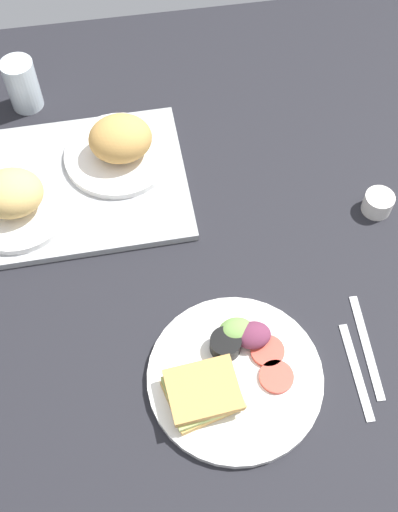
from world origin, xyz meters
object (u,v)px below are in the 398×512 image
Objects in this scene: bread_plate_near at (14,199)px; espresso_cup at (378,203)px; fork at (356,371)px; plate_with_salad at (231,374)px; bread_plate_far at (120,145)px; knife at (367,346)px; drinking_glass at (22,85)px; serving_tray at (71,185)px.

bread_plate_near reaches higher than espresso_cup.
fork is (54.11, -40.87, -5.01)cm from bread_plate_near.
plate_with_salad is 1.68× the size of fork.
bread_plate_far is 50.11cm from plate_with_salad.
bread_plate_near reaches higher than knife.
espresso_cup is at bearing -8.19° from bread_plate_near.
drinking_glass reaches higher than bread_plate_near.
espresso_cup reaches higher than serving_tray.
bread_plate_far is 59.51cm from knife.
knife is (23.66, 1.59, -1.45)cm from plate_with_salad.
plate_with_salad is (12.88, -48.28, -3.67)cm from bread_plate_far.
serving_tray is 12.07cm from bread_plate_near.
espresso_cup is (46.85, -19.53, -3.37)cm from bread_plate_far.
plate_with_salad is 20.85cm from fork.
plate_with_salad is at bearing -65.24° from drinking_glass.
plate_with_salad is 5.11× the size of espresso_cup.
fork is at bearing -56.51° from bread_plate_far.
bread_plate_near is 67.99cm from fork.
espresso_cup is at bearing -22.63° from bread_plate_far.
bread_plate_near reaches higher than plate_with_salad.
knife is at bearing -51.96° from bread_plate_far.
bread_plate_far reaches higher than knife.
espresso_cup is (65.22, -39.00, -3.65)cm from drinking_glass.
plate_with_salad reaches higher than serving_tray.
espresso_cup is 29.10cm from knife.
fork is (44.08, -45.91, -0.55)cm from serving_tray.
bread_plate_far is at bearing 157.37° from espresso_cup.
serving_tray is 59.27cm from espresso_cup.
serving_tray is 8.04× the size of espresso_cup.
bread_plate_far is at bearing 25.54° from bread_plate_near.
bread_plate_far is (10.54, 4.79, 4.57)cm from serving_tray.
bread_plate_near is 22.79cm from bread_plate_far.
drinking_glass is 0.59× the size of knife.
drinking_glass is (2.20, 29.29, 0.39)cm from bread_plate_near.
drinking_glass is 87.44cm from fork.
drinking_glass reaches higher than fork.
espresso_cup reaches higher than knife.
bread_plate_far is 61.00cm from fork.
bread_plate_far is 1.13× the size of knife.
knife is at bearing -35.84° from fork.
drinking_glass reaches higher than plate_with_salad.
serving_tray is at bearing 51.12° from knife.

